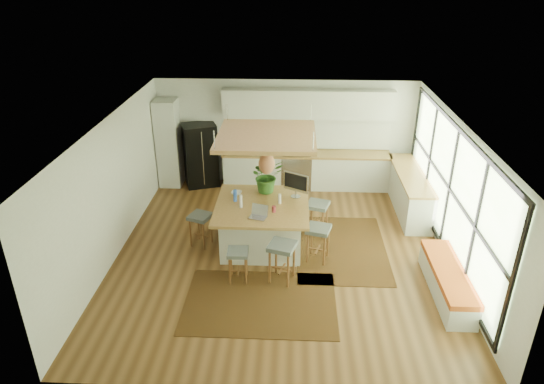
# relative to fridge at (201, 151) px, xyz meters

# --- Properties ---
(floor) EXTENTS (7.00, 7.00, 0.00)m
(floor) POSITION_rel_fridge_xyz_m (2.15, -3.20, -0.93)
(floor) COLOR #503117
(floor) RESTS_ON ground
(ceiling) EXTENTS (7.00, 7.00, 0.00)m
(ceiling) POSITION_rel_fridge_xyz_m (2.15, -3.20, 1.78)
(ceiling) COLOR white
(ceiling) RESTS_ON ground
(wall_back) EXTENTS (6.50, 0.00, 6.50)m
(wall_back) POSITION_rel_fridge_xyz_m (2.15, 0.30, 0.42)
(wall_back) COLOR silver
(wall_back) RESTS_ON ground
(wall_front) EXTENTS (6.50, 0.00, 6.50)m
(wall_front) POSITION_rel_fridge_xyz_m (2.15, -6.70, 0.42)
(wall_front) COLOR silver
(wall_front) RESTS_ON ground
(wall_left) EXTENTS (0.00, 7.00, 7.00)m
(wall_left) POSITION_rel_fridge_xyz_m (-1.10, -3.20, 0.42)
(wall_left) COLOR silver
(wall_left) RESTS_ON ground
(wall_right) EXTENTS (0.00, 7.00, 7.00)m
(wall_right) POSITION_rel_fridge_xyz_m (5.40, -3.20, 0.42)
(wall_right) COLOR silver
(wall_right) RESTS_ON ground
(window_wall) EXTENTS (0.10, 6.20, 2.60)m
(window_wall) POSITION_rel_fridge_xyz_m (5.37, -3.20, 0.47)
(window_wall) COLOR black
(window_wall) RESTS_ON wall_right
(pantry) EXTENTS (0.55, 0.60, 2.25)m
(pantry) POSITION_rel_fridge_xyz_m (-0.80, -0.02, 0.20)
(pantry) COLOR beige
(pantry) RESTS_ON floor
(back_counter_base) EXTENTS (4.20, 0.60, 0.88)m
(back_counter_base) POSITION_rel_fridge_xyz_m (2.70, -0.02, -0.49)
(back_counter_base) COLOR beige
(back_counter_base) RESTS_ON floor
(back_counter_top) EXTENTS (4.24, 0.64, 0.05)m
(back_counter_top) POSITION_rel_fridge_xyz_m (2.70, -0.02, -0.03)
(back_counter_top) COLOR olive
(back_counter_top) RESTS_ON back_counter_base
(backsplash) EXTENTS (4.20, 0.02, 0.80)m
(backsplash) POSITION_rel_fridge_xyz_m (2.70, 0.28, 0.43)
(backsplash) COLOR white
(backsplash) RESTS_ON wall_back
(upper_cabinets) EXTENTS (4.20, 0.34, 0.70)m
(upper_cabinets) POSITION_rel_fridge_xyz_m (2.70, 0.12, 1.22)
(upper_cabinets) COLOR beige
(upper_cabinets) RESTS_ON wall_back
(range) EXTENTS (0.76, 0.62, 1.00)m
(range) POSITION_rel_fridge_xyz_m (2.45, -0.02, -0.43)
(range) COLOR #A5A5AA
(range) RESTS_ON floor
(right_counter_base) EXTENTS (0.60, 2.50, 0.88)m
(right_counter_base) POSITION_rel_fridge_xyz_m (5.08, -1.20, -0.49)
(right_counter_base) COLOR beige
(right_counter_base) RESTS_ON floor
(right_counter_top) EXTENTS (0.64, 2.54, 0.05)m
(right_counter_top) POSITION_rel_fridge_xyz_m (5.08, -1.20, -0.03)
(right_counter_top) COLOR olive
(right_counter_top) RESTS_ON right_counter_base
(window_bench) EXTENTS (0.52, 2.00, 0.50)m
(window_bench) POSITION_rel_fridge_xyz_m (5.10, -4.40, -0.68)
(window_bench) COLOR beige
(window_bench) RESTS_ON floor
(ceiling_panel) EXTENTS (1.86, 1.86, 0.80)m
(ceiling_panel) POSITION_rel_fridge_xyz_m (1.85, -2.80, 1.12)
(ceiling_panel) COLOR olive
(ceiling_panel) RESTS_ON ceiling
(rug_near) EXTENTS (2.60, 1.80, 0.01)m
(rug_near) POSITION_rel_fridge_xyz_m (1.85, -4.81, -0.92)
(rug_near) COLOR black
(rug_near) RESTS_ON floor
(rug_right) EXTENTS (1.80, 2.60, 0.01)m
(rug_right) POSITION_rel_fridge_xyz_m (3.39, -2.99, -0.92)
(rug_right) COLOR black
(rug_right) RESTS_ON floor
(fridge) EXTENTS (0.98, 0.87, 1.63)m
(fridge) POSITION_rel_fridge_xyz_m (0.00, 0.00, 0.00)
(fridge) COLOR black
(fridge) RESTS_ON floor
(island) EXTENTS (1.85, 1.85, 0.93)m
(island) POSITION_rel_fridge_xyz_m (1.77, -2.92, -0.46)
(island) COLOR olive
(island) RESTS_ON floor
(stool_near_left) EXTENTS (0.39, 0.39, 0.63)m
(stool_near_left) POSITION_rel_fridge_xyz_m (1.41, -4.17, -0.57)
(stool_near_left) COLOR #484F50
(stool_near_left) RESTS_ON floor
(stool_near_right) EXTENTS (0.57, 0.57, 0.77)m
(stool_near_right) POSITION_rel_fridge_xyz_m (2.20, -4.13, -0.57)
(stool_near_right) COLOR #484F50
(stool_near_right) RESTS_ON floor
(stool_right_front) EXTENTS (0.53, 0.53, 0.73)m
(stool_right_front) POSITION_rel_fridge_xyz_m (2.88, -3.43, -0.57)
(stool_right_front) COLOR #484F50
(stool_right_front) RESTS_ON floor
(stool_right_back) EXTENTS (0.55, 0.55, 0.73)m
(stool_right_back) POSITION_rel_fridge_xyz_m (2.90, -2.42, -0.57)
(stool_right_back) COLOR #484F50
(stool_right_back) RESTS_ON floor
(stool_left_side) EXTENTS (0.53, 0.53, 0.69)m
(stool_left_side) POSITION_rel_fridge_xyz_m (0.51, -2.97, -0.57)
(stool_left_side) COLOR #484F50
(stool_left_side) RESTS_ON floor
(laptop) EXTENTS (0.41, 0.43, 0.24)m
(laptop) POSITION_rel_fridge_xyz_m (1.72, -3.47, 0.12)
(laptop) COLOR #A5A5AA
(laptop) RESTS_ON island
(monitor) EXTENTS (0.59, 0.46, 0.53)m
(monitor) POSITION_rel_fridge_xyz_m (2.43, -2.54, 0.26)
(monitor) COLOR #A5A5AA
(monitor) RESTS_ON island
(microwave) EXTENTS (0.60, 0.44, 0.37)m
(microwave) POSITION_rel_fridge_xyz_m (0.94, -0.01, 0.18)
(microwave) COLOR #A5A5AA
(microwave) RESTS_ON back_counter_top
(island_plant) EXTENTS (0.88, 0.92, 0.57)m
(island_plant) POSITION_rel_fridge_xyz_m (1.83, -2.31, 0.29)
(island_plant) COLOR #1E4C19
(island_plant) RESTS_ON island
(island_bowl) EXTENTS (0.23, 0.23, 0.05)m
(island_bowl) POSITION_rel_fridge_xyz_m (1.21, -2.48, 0.03)
(island_bowl) COLOR white
(island_bowl) RESTS_ON island
(island_bottle_0) EXTENTS (0.07, 0.07, 0.19)m
(island_bottle_0) POSITION_rel_fridge_xyz_m (1.22, -2.82, 0.10)
(island_bottle_0) COLOR blue
(island_bottle_0) RESTS_ON island
(island_bottle_1) EXTENTS (0.07, 0.07, 0.19)m
(island_bottle_1) POSITION_rel_fridge_xyz_m (1.37, -3.07, 0.10)
(island_bottle_1) COLOR silver
(island_bottle_1) RESTS_ON island
(island_bottle_2) EXTENTS (0.07, 0.07, 0.19)m
(island_bottle_2) POSITION_rel_fridge_xyz_m (2.02, -3.22, 0.10)
(island_bottle_2) COLOR #92303A
(island_bottle_2) RESTS_ON island
(island_bottle_3) EXTENTS (0.07, 0.07, 0.19)m
(island_bottle_3) POSITION_rel_fridge_xyz_m (2.12, -2.87, 0.10)
(island_bottle_3) COLOR white
(island_bottle_3) RESTS_ON island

